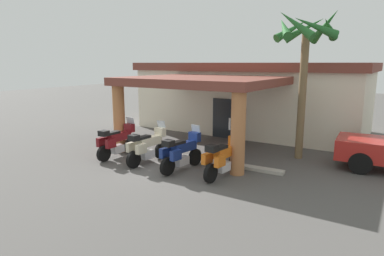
{
  "coord_description": "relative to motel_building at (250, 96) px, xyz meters",
  "views": [
    {
      "loc": [
        6.93,
        -9.94,
        3.94
      ],
      "look_at": [
        -0.02,
        2.16,
        1.2
      ],
      "focal_mm": 31.09,
      "sensor_mm": 36.0,
      "label": 1
    }
  ],
  "objects": [
    {
      "name": "ground_plane",
      "position": [
        -0.14,
        -8.73,
        -2.04
      ],
      "size": [
        80.0,
        80.0,
        0.0
      ],
      "primitive_type": "plane",
      "color": "#514F4C"
    },
    {
      "name": "motel_building",
      "position": [
        0.0,
        0.0,
        0.0
      ],
      "size": [
        13.26,
        12.16,
        3.95
      ],
      "rotation": [
        0.0,
        0.0,
        -0.05
      ],
      "color": "silver",
      "rests_on": "ground_plane"
    },
    {
      "name": "motorcycle_maroon",
      "position": [
        -2.73,
        -8.45,
        -1.34
      ],
      "size": [
        0.72,
        2.21,
        1.61
      ],
      "rotation": [
        0.0,
        0.0,
        1.52
      ],
      "color": "black",
      "rests_on": "ground_plane"
    },
    {
      "name": "motorcycle_cream",
      "position": [
        -1.09,
        -8.51,
        -1.34
      ],
      "size": [
        0.76,
        2.21,
        1.61
      ],
      "rotation": [
        0.0,
        0.0,
        1.46
      ],
      "color": "black",
      "rests_on": "ground_plane"
    },
    {
      "name": "motorcycle_blue",
      "position": [
        0.54,
        -8.58,
        -1.34
      ],
      "size": [
        0.85,
        2.2,
        1.61
      ],
      "rotation": [
        0.0,
        0.0,
        1.41
      ],
      "color": "black",
      "rests_on": "ground_plane"
    },
    {
      "name": "motorcycle_orange",
      "position": [
        2.18,
        -8.47,
        -1.34
      ],
      "size": [
        0.81,
        2.21,
        1.61
      ],
      "rotation": [
        0.0,
        0.0,
        1.43
      ],
      "color": "black",
      "rests_on": "ground_plane"
    },
    {
      "name": "pedestrian",
      "position": [
        0.93,
        -4.5,
        -1.09
      ],
      "size": [
        0.5,
        0.32,
        1.65
      ],
      "rotation": [
        0.0,
        0.0,
        1.94
      ],
      "color": "brown",
      "rests_on": "ground_plane"
    },
    {
      "name": "palm_tree_near_portico",
      "position": [
        3.95,
        -4.72,
        2.61
      ],
      "size": [
        2.63,
        2.64,
        6.05
      ],
      "color": "brown",
      "rests_on": "ground_plane"
    },
    {
      "name": "curb_strip",
      "position": [
        -0.28,
        -7.18,
        -1.98
      ],
      "size": [
        8.55,
        0.36,
        0.12
      ],
      "primitive_type": "cube",
      "color": "#ADA89E",
      "rests_on": "ground_plane"
    }
  ]
}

